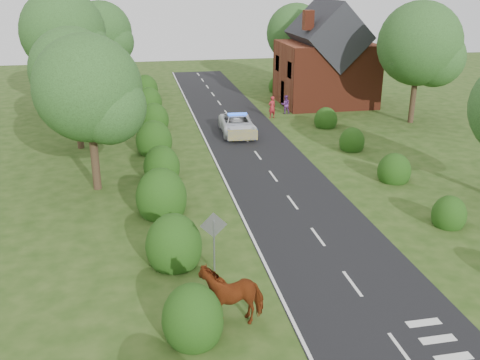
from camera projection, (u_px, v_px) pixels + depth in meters
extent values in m
plane|color=#244212|center=(352.00, 284.00, 20.32)|extent=(120.00, 120.00, 0.00)
cube|color=black|center=(261.00, 160.00, 34.08)|extent=(6.00, 70.00, 0.02)
cube|color=white|center=(402.00, 351.00, 16.64)|extent=(0.12, 1.80, 0.01)
cube|color=white|center=(352.00, 283.00, 20.31)|extent=(0.12, 1.80, 0.01)
cube|color=white|center=(318.00, 237.00, 23.98)|extent=(0.12, 1.80, 0.01)
cube|color=white|center=(293.00, 202.00, 27.65)|extent=(0.12, 1.80, 0.01)
cube|color=white|center=(273.00, 176.00, 31.32)|extent=(0.12, 1.80, 0.01)
cube|color=white|center=(258.00, 155.00, 34.99)|extent=(0.12, 1.80, 0.01)
cube|color=white|center=(245.00, 138.00, 38.66)|extent=(0.12, 1.80, 0.01)
cube|color=white|center=(235.00, 124.00, 42.33)|extent=(0.12, 1.80, 0.01)
cube|color=white|center=(227.00, 113.00, 45.99)|extent=(0.12, 1.80, 0.01)
cube|color=white|center=(219.00, 103.00, 49.66)|extent=(0.12, 1.80, 0.01)
cube|color=white|center=(213.00, 94.00, 53.33)|extent=(0.12, 1.80, 0.01)
cube|color=white|center=(207.00, 87.00, 57.00)|extent=(0.12, 1.80, 0.01)
cube|color=white|center=(202.00, 80.00, 60.67)|extent=(0.12, 1.80, 0.01)
cube|color=white|center=(198.00, 74.00, 64.34)|extent=(0.12, 1.80, 0.01)
cube|color=white|center=(216.00, 163.00, 33.54)|extent=(0.12, 70.00, 0.01)
cube|color=white|center=(453.00, 358.00, 16.35)|extent=(1.20, 0.35, 0.01)
cube|color=white|center=(438.00, 339.00, 17.17)|extent=(1.20, 0.35, 0.01)
cube|color=white|center=(424.00, 323.00, 18.00)|extent=(1.20, 0.35, 0.01)
ellipsoid|color=#204214|center=(193.00, 319.00, 17.11)|extent=(2.00, 2.10, 2.40)
ellipsoid|color=#204214|center=(174.00, 246.00, 21.63)|extent=(2.30, 2.41, 2.70)
ellipsoid|color=#204214|center=(161.00, 198.00, 26.15)|extent=(2.50, 2.62, 3.00)
ellipsoid|color=#204214|center=(162.00, 167.00, 30.84)|extent=(2.10, 2.20, 2.50)
ellipsoid|color=#204214|center=(154.00, 141.00, 35.36)|extent=(2.40, 2.52, 2.80)
ellipsoid|color=#204214|center=(154.00, 120.00, 40.94)|extent=(2.20, 2.31, 2.60)
ellipsoid|color=#204214|center=(149.00, 103.00, 46.39)|extent=(2.30, 2.41, 2.70)
ellipsoid|color=#204214|center=(146.00, 89.00, 51.87)|extent=(2.40, 2.52, 2.80)
ellipsoid|color=#204214|center=(449.00, 215.00, 24.97)|extent=(1.60, 1.68, 1.90)
ellipsoid|color=#204214|center=(394.00, 171.00, 30.49)|extent=(1.90, 2.00, 2.10)
ellipsoid|color=#204214|center=(352.00, 142.00, 35.98)|extent=(1.70, 1.78, 2.00)
ellipsoid|color=#204214|center=(326.00, 120.00, 41.54)|extent=(1.80, 1.89, 2.00)
ellipsoid|color=#204214|center=(277.00, 86.00, 54.34)|extent=(1.70, 1.78, 2.00)
cylinder|color=#332316|center=(94.00, 155.00, 28.81)|extent=(0.44, 0.44, 3.96)
sphere|color=#213B19|center=(88.00, 88.00, 27.53)|extent=(5.60, 5.60, 5.60)
sphere|color=#3E7C31|center=(108.00, 107.00, 27.52)|extent=(3.92, 3.92, 3.92)
cylinder|color=#332316|center=(78.00, 121.00, 35.91)|extent=(0.44, 0.44, 3.74)
sphere|color=#213B19|center=(73.00, 70.00, 34.71)|extent=(5.60, 5.60, 5.60)
sphere|color=#3E7C31|center=(89.00, 84.00, 34.67)|extent=(3.92, 3.92, 3.92)
cylinder|color=#332316|center=(69.00, 86.00, 44.62)|extent=(0.44, 0.44, 4.84)
sphere|color=#213B19|center=(63.00, 32.00, 43.06)|extent=(6.80, 6.80, 6.80)
sphere|color=#3E7C31|center=(79.00, 47.00, 43.04)|extent=(4.76, 4.76, 4.76)
cylinder|color=#332316|center=(105.00, 70.00, 54.36)|extent=(0.44, 0.44, 4.18)
sphere|color=#213B19|center=(101.00, 32.00, 53.01)|extent=(6.00, 6.00, 6.00)
sphere|color=#3E7C31|center=(113.00, 42.00, 52.99)|extent=(4.20, 4.20, 4.20)
cylinder|color=#332316|center=(413.00, 95.00, 42.26)|extent=(0.44, 0.44, 4.40)
sphere|color=#213B19|center=(419.00, 44.00, 40.84)|extent=(6.40, 6.40, 6.40)
sphere|color=#3E7C31|center=(435.00, 58.00, 40.81)|extent=(4.48, 4.48, 4.48)
cylinder|color=#332316|center=(294.00, 69.00, 56.11)|extent=(0.44, 0.44, 3.96)
sphere|color=#213B19|center=(296.00, 33.00, 54.83)|extent=(6.00, 6.00, 6.00)
sphere|color=#3E7C31|center=(307.00, 43.00, 54.79)|extent=(4.20, 4.20, 4.20)
cylinder|color=gray|center=(214.00, 246.00, 20.86)|extent=(0.08, 0.08, 2.20)
cube|color=gray|center=(214.00, 225.00, 20.54)|extent=(1.06, 0.04, 1.06)
cube|color=maroon|center=(325.00, 74.00, 48.59)|extent=(8.00, 7.00, 5.50)
cube|color=black|center=(327.00, 34.00, 47.36)|extent=(5.94, 7.40, 5.94)
cube|color=maroon|center=(308.00, 20.00, 44.58)|extent=(0.80, 0.80, 1.60)
imported|color=#581209|center=(232.00, 296.00, 18.01)|extent=(2.52, 1.45, 1.73)
imported|color=white|center=(237.00, 125.00, 39.61)|extent=(2.60, 5.25, 1.43)
cube|color=yellow|center=(243.00, 135.00, 37.23)|extent=(2.14, 0.16, 0.79)
cube|color=blue|center=(237.00, 114.00, 39.33)|extent=(1.43, 0.34, 0.14)
imported|color=maroon|center=(272.00, 107.00, 44.07)|extent=(0.77, 0.62, 1.82)
imported|color=#642F7A|center=(285.00, 104.00, 45.57)|extent=(0.81, 0.66, 1.57)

